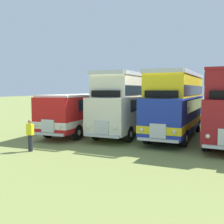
{
  "coord_description": "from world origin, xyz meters",
  "views": [
    {
      "loc": [
        -3.83,
        -18.81,
        3.35
      ],
      "look_at": [
        -11.8,
        -0.07,
        1.64
      ],
      "focal_mm": 42.93,
      "sensor_mm": 36.0,
      "label": 1
    }
  ],
  "objects_px": {
    "bus_second_in_row": "(130,103)",
    "bus_third_in_row": "(177,104)",
    "marshal_person": "(30,135)",
    "bus_first_in_row": "(88,109)"
  },
  "relations": [
    {
      "from": "marshal_person",
      "to": "bus_second_in_row",
      "type": "bearing_deg",
      "value": 69.04
    },
    {
      "from": "bus_third_in_row",
      "to": "marshal_person",
      "type": "height_order",
      "value": "bus_third_in_row"
    },
    {
      "from": "bus_first_in_row",
      "to": "bus_second_in_row",
      "type": "distance_m",
      "value": 3.57
    },
    {
      "from": "bus_first_in_row",
      "to": "bus_third_in_row",
      "type": "xyz_separation_m",
      "value": [
        7.03,
        0.18,
        0.6
      ]
    },
    {
      "from": "marshal_person",
      "to": "bus_first_in_row",
      "type": "bearing_deg",
      "value": 94.06
    },
    {
      "from": "bus_first_in_row",
      "to": "marshal_person",
      "type": "height_order",
      "value": "bus_first_in_row"
    },
    {
      "from": "marshal_person",
      "to": "bus_third_in_row",
      "type": "bearing_deg",
      "value": 50.09
    },
    {
      "from": "bus_second_in_row",
      "to": "bus_third_in_row",
      "type": "bearing_deg",
      "value": -0.13
    },
    {
      "from": "bus_first_in_row",
      "to": "bus_third_in_row",
      "type": "height_order",
      "value": "bus_third_in_row"
    },
    {
      "from": "bus_second_in_row",
      "to": "bus_third_in_row",
      "type": "relative_size",
      "value": 1.0
    }
  ]
}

